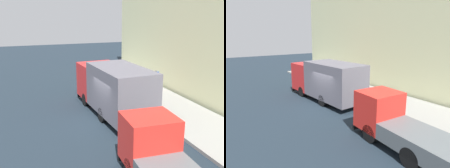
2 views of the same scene
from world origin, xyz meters
The scene contains 8 objects.
ground centered at (0.00, 0.00, 0.00)m, with size 80.00×80.00×0.00m, color #1D2833.
sidewalk centered at (4.90, 0.00, 0.09)m, with size 3.79×30.00×0.18m, color gray.
building_facade centered at (7.29, 0.00, 5.03)m, with size 0.50×30.00×10.06m, color beige.
large_utility_truck centered at (1.03, 1.38, 1.70)m, with size 2.95×7.43×3.13m.
small_flatbed_truck centered at (-0.01, -6.57, 1.11)m, with size 2.29×5.79×2.39m.
pedestrian_walking centered at (4.19, 2.56, 1.07)m, with size 0.48×0.48×1.70m.
traffic_cone_orange centered at (3.40, 4.12, 0.53)m, with size 0.49×0.49×0.70m, color orange.
street_sign_post centered at (3.33, 0.22, 1.72)m, with size 0.44×0.08×2.63m.
Camera 1 is at (-4.61, -14.02, 6.23)m, focal length 44.30 mm.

